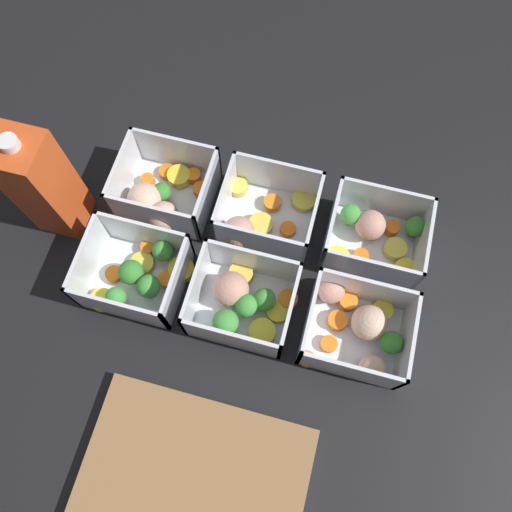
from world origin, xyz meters
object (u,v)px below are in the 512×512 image
container_near_center (262,216)px  juice_carton (42,187)px  container_near_right (162,195)px  container_far_left (359,328)px  container_near_left (374,236)px  container_far_right (138,274)px  container_far_center (242,301)px

container_near_center → juice_carton: (0.29, 0.07, 0.07)m
container_near_right → container_far_left: bearing=159.2°
container_near_center → container_far_left: 0.21m
container_near_left → container_near_right: bearing=3.0°
container_near_right → container_near_center: bearing=-178.5°
container_near_center → container_far_right: size_ratio=0.95×
container_far_left → juice_carton: juice_carton is taller
container_near_center → container_far_right: (0.15, 0.13, 0.00)m
container_far_right → container_near_left: bearing=-155.1°
container_near_right → container_far_center: same height
container_near_left → container_far_center: size_ratio=1.00×
container_near_right → juice_carton: bearing=24.5°
container_far_right → container_near_center: bearing=-137.7°
container_far_center → juice_carton: bearing=-12.4°
container_near_center → container_near_right: (0.15, 0.00, 0.00)m
container_near_left → container_near_center: bearing=4.3°
container_far_center → container_far_left: bearing=-178.2°
container_near_center → container_far_center: same height
container_near_left → container_far_left: (-0.00, 0.14, 0.00)m
container_far_center → container_near_right: bearing=-38.5°
container_near_left → container_near_center: size_ratio=1.02×
container_near_center → container_near_right: same height
container_far_left → container_near_center: bearing=-36.7°
container_far_left → container_far_center: size_ratio=0.97×
container_near_center → container_far_center: (-0.01, 0.13, 0.00)m
container_far_center → juice_carton: 0.31m
container_near_left → juice_carton: bearing=9.8°
container_near_center → container_far_left: bearing=143.3°
container_near_left → container_far_left: same height
container_near_left → container_far_center: 0.21m
container_near_left → container_far_right: (0.31, 0.14, 0.00)m
container_near_left → container_far_right: 0.34m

